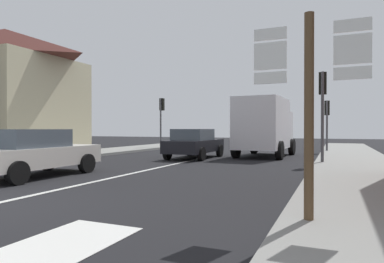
{
  "coord_description": "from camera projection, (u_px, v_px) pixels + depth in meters",
  "views": [
    {
      "loc": [
        6.2,
        -4.24,
        1.49
      ],
      "look_at": [
        0.95,
        8.16,
        1.37
      ],
      "focal_mm": 31.82,
      "sensor_mm": 36.0,
      "label": 1
    }
  ],
  "objects": [
    {
      "name": "ground_plane",
      "position": [
        189.0,
        161.0,
        15.54
      ],
      "size": [
        80.0,
        80.0,
        0.0
      ],
      "primitive_type": "plane",
      "color": "black"
    },
    {
      "name": "sidewalk_right",
      "position": [
        361.0,
        172.0,
        10.99
      ],
      "size": [
        3.11,
        44.0,
        0.14
      ],
      "primitive_type": "cube",
      "color": "gray",
      "rests_on": "ground"
    },
    {
      "name": "sidewalk_left",
      "position": [
        40.0,
        158.0,
        16.41
      ],
      "size": [
        3.11,
        44.0,
        0.14
      ],
      "primitive_type": "cube",
      "color": "gray",
      "rests_on": "ground"
    },
    {
      "name": "lane_centre_stripe",
      "position": [
        143.0,
        171.0,
        11.86
      ],
      "size": [
        0.16,
        12.0,
        0.01
      ],
      "primitive_type": "cube",
      "color": "silver",
      "rests_on": "ground"
    },
    {
      "name": "lane_turn_arrow",
      "position": [
        56.0,
        247.0,
        4.26
      ],
      "size": [
        1.2,
        2.2,
        0.01
      ],
      "primitive_type": "cube",
      "color": "silver",
      "rests_on": "ground"
    },
    {
      "name": "clapboard_house_left",
      "position": [
        5.0,
        90.0,
        21.21
      ],
      "size": [
        8.67,
        7.64,
        7.72
      ],
      "color": "beige",
      "rests_on": "ground"
    },
    {
      "name": "sedan_near",
      "position": [
        33.0,
        152.0,
        10.46
      ],
      "size": [
        1.97,
        4.2,
        1.47
      ],
      "color": "beige",
      "rests_on": "ground"
    },
    {
      "name": "sedan_far",
      "position": [
        194.0,
        143.0,
        17.15
      ],
      "size": [
        1.98,
        4.21,
        1.47
      ],
      "color": "black",
      "rests_on": "ground"
    },
    {
      "name": "delivery_truck",
      "position": [
        265.0,
        126.0,
        18.09
      ],
      "size": [
        2.7,
        5.1,
        3.05
      ],
      "color": "silver",
      "rests_on": "ground"
    },
    {
      "name": "route_sign_post",
      "position": [
        309.0,
        100.0,
        5.04
      ],
      "size": [
        1.66,
        0.14,
        3.2
      ],
      "color": "brown",
      "rests_on": "ground"
    },
    {
      "name": "traffic_light_far_right",
      "position": [
        327.0,
        114.0,
        21.0
      ],
      "size": [
        0.3,
        0.49,
        3.22
      ],
      "color": "#47474C",
      "rests_on": "ground"
    },
    {
      "name": "traffic_light_far_left",
      "position": [
        162.0,
        111.0,
        25.2
      ],
      "size": [
        0.3,
        0.49,
        3.74
      ],
      "color": "#47474C",
      "rests_on": "ground"
    },
    {
      "name": "traffic_light_near_right",
      "position": [
        323.0,
        96.0,
        13.88
      ],
      "size": [
        0.3,
        0.49,
        3.8
      ],
      "color": "#47474C",
      "rests_on": "ground"
    }
  ]
}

